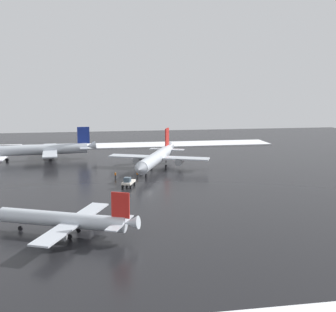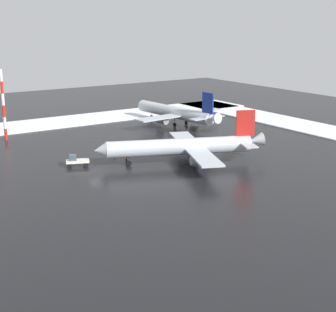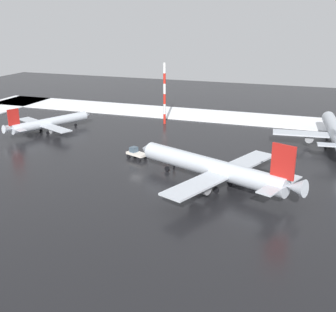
{
  "view_description": "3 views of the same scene",
  "coord_description": "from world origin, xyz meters",
  "px_view_note": "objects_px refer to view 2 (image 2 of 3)",
  "views": [
    {
      "loc": [
        99.95,
        -11.63,
        24.26
      ],
      "look_at": [
        -8.53,
        6.62,
        5.42
      ],
      "focal_mm": 45.0,
      "sensor_mm": 36.0,
      "label": 1
    },
    {
      "loc": [
        41.68,
        88.45,
        28.79
      ],
      "look_at": [
        -12.64,
        6.54,
        2.58
      ],
      "focal_mm": 55.0,
      "sensor_mm": 36.0,
      "label": 2
    },
    {
      "loc": [
        -33.45,
        74.76,
        29.61
      ],
      "look_at": [
        -7.09,
        0.11,
        3.14
      ],
      "focal_mm": 45.0,
      "sensor_mm": 36.0,
      "label": 3
    }
  ],
  "objects_px": {
    "airplane_far_rear": "(176,112)",
    "antenna_mast": "(3,105)",
    "ground_crew_by_nose_gear": "(126,158)",
    "airplane_parked_starboard": "(184,146)",
    "pushback_tug": "(76,161)",
    "ground_crew_mid_apron": "(114,152)"
  },
  "relations": [
    {
      "from": "airplane_parked_starboard",
      "to": "airplane_far_rear",
      "type": "distance_m",
      "value": 40.14
    },
    {
      "from": "ground_crew_mid_apron",
      "to": "antenna_mast",
      "type": "xyz_separation_m",
      "value": [
        14.78,
        -28.81,
        7.67
      ]
    },
    {
      "from": "pushback_tug",
      "to": "antenna_mast",
      "type": "xyz_separation_m",
      "value": [
        4.78,
        -31.46,
        7.36
      ]
    },
    {
      "from": "airplane_far_rear",
      "to": "airplane_parked_starboard",
      "type": "bearing_deg",
      "value": 142.19
    },
    {
      "from": "ground_crew_by_nose_gear",
      "to": "antenna_mast",
      "type": "distance_m",
      "value": 38.23
    },
    {
      "from": "ground_crew_mid_apron",
      "to": "airplane_parked_starboard",
      "type": "bearing_deg",
      "value": -58.2
    },
    {
      "from": "pushback_tug",
      "to": "ground_crew_by_nose_gear",
      "type": "height_order",
      "value": "pushback_tug"
    },
    {
      "from": "pushback_tug",
      "to": "ground_crew_by_nose_gear",
      "type": "bearing_deg",
      "value": -175.92
    },
    {
      "from": "airplane_far_rear",
      "to": "pushback_tug",
      "type": "xyz_separation_m",
      "value": [
        40.91,
        24.36,
        -2.16
      ]
    },
    {
      "from": "airplane_far_rear",
      "to": "antenna_mast",
      "type": "distance_m",
      "value": 46.52
    },
    {
      "from": "airplane_parked_starboard",
      "to": "antenna_mast",
      "type": "height_order",
      "value": "antenna_mast"
    },
    {
      "from": "ground_crew_mid_apron",
      "to": "ground_crew_by_nose_gear",
      "type": "bearing_deg",
      "value": -98.67
    },
    {
      "from": "airplane_parked_starboard",
      "to": "airplane_far_rear",
      "type": "height_order",
      "value": "airplane_parked_starboard"
    },
    {
      "from": "airplane_parked_starboard",
      "to": "ground_crew_mid_apron",
      "type": "height_order",
      "value": "airplane_parked_starboard"
    },
    {
      "from": "antenna_mast",
      "to": "ground_crew_by_nose_gear",
      "type": "bearing_deg",
      "value": 112.83
    },
    {
      "from": "airplane_parked_starboard",
      "to": "ground_crew_by_nose_gear",
      "type": "xyz_separation_m",
      "value": [
        9.85,
        -6.6,
        -2.54
      ]
    },
    {
      "from": "airplane_parked_starboard",
      "to": "airplane_far_rear",
      "type": "bearing_deg",
      "value": -99.77
    },
    {
      "from": "airplane_far_rear",
      "to": "ground_crew_by_nose_gear",
      "type": "bearing_deg",
      "value": 125.6
    },
    {
      "from": "airplane_far_rear",
      "to": "ground_crew_mid_apron",
      "type": "bearing_deg",
      "value": 119.34
    },
    {
      "from": "ground_crew_mid_apron",
      "to": "ground_crew_by_nose_gear",
      "type": "relative_size",
      "value": 1.0
    },
    {
      "from": "pushback_tug",
      "to": "airplane_parked_starboard",
      "type": "bearing_deg",
      "value": 175.29
    },
    {
      "from": "airplane_far_rear",
      "to": "antenna_mast",
      "type": "xyz_separation_m",
      "value": [
        45.69,
        -7.09,
        5.2
      ]
    }
  ]
}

